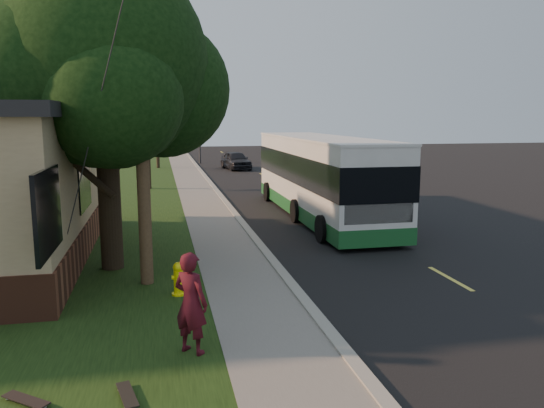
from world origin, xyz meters
The scene contains 16 objects.
ground centered at (0.00, 0.00, 0.00)m, with size 120.00×120.00×0.00m, color black.
road centered at (4.00, 10.00, 0.01)m, with size 8.00×80.00×0.01m, color black.
curb centered at (0.00, 10.00, 0.06)m, with size 0.25×80.00×0.12m, color gray.
sidewalk centered at (-1.00, 10.00, 0.04)m, with size 2.00×80.00×0.08m, color slate.
grass_verge centered at (-4.50, 10.00, 0.04)m, with size 5.00×80.00×0.07m, color black.
fire_hydrant centered at (-2.60, 0.00, 0.43)m, with size 0.32×0.32×0.74m.
utility_pole centered at (-3.31, 0.99, 4.63)m, with size 2.86×3.21×9.07m.
leafy_tree centered at (-4.17, 2.65, 5.17)m, with size 6.30×6.00×7.80m.
bare_tree_near centered at (-3.50, 18.00, 2.15)m, with size 1.38×1.21×4.31m.
bare_tree_far centered at (-3.00, 30.00, 2.00)m, with size 1.38×1.21×4.03m.
traffic_signal centered at (0.50, 34.00, 3.16)m, with size 0.18×0.22×5.50m.
transit_bus centered at (3.27, 8.54, 1.69)m, with size 2.71×11.73×3.17m.
skateboarder centered at (-2.50, -2.98, 0.93)m, with size 0.63×0.41×1.72m, color #440D18.
skateboard_main centered at (-3.48, -4.28, 0.12)m, with size 0.36×0.78×0.07m.
skateboard_spare centered at (-4.83, -4.13, 0.12)m, with size 0.71×0.62×0.07m.
distant_car centered at (2.76, 28.34, 0.69)m, with size 1.62×4.03×1.37m, color black.
Camera 1 is at (-2.94, -11.40, 3.96)m, focal length 35.00 mm.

